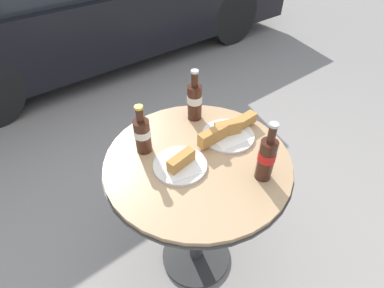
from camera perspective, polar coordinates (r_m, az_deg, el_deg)
ground_plane at (r=1.80m, az=0.77°, el=-20.45°), size 30.00×30.00×0.00m
bistro_table at (r=1.30m, az=1.01°, el=-7.98°), size 0.75×0.75×0.77m
cola_bottle_left at (r=1.32m, az=0.49°, el=8.33°), size 0.07×0.07×0.24m
cola_bottle_right at (r=1.17m, az=-9.43°, el=1.91°), size 0.07×0.07×0.21m
cola_bottle_center at (r=1.07m, az=14.02°, el=-2.50°), size 0.06×0.06×0.24m
lunch_plate_near at (r=1.13m, az=-2.22°, el=-3.79°), size 0.21×0.21×0.06m
lunch_plate_far at (r=1.26m, az=6.80°, el=2.33°), size 0.31×0.22×0.07m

